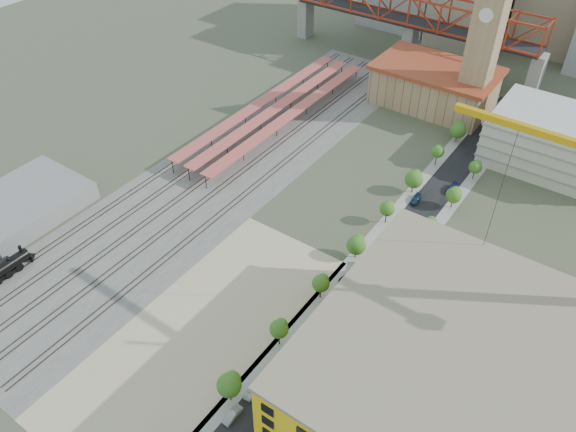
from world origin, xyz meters
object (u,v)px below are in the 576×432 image
Objects in this scene: clock_tower at (487,30)px; construction_building at (448,378)px; site_trailer_a at (276,386)px; car_0 at (254,390)px; site_trailer_b at (283,377)px; site_trailer_c at (314,339)px; site_trailer_d at (368,274)px.

construction_building is (34.00, -99.99, -19.29)m from clock_tower.
site_trailer_a is 4.14m from car_0.
car_0 is (-29.00, -16.48, -8.62)m from construction_building.
car_0 is (-3.00, -2.79, -0.60)m from site_trailer_a.
construction_building is 4.96× the size of site_trailer_a.
construction_building is 34.45m from car_0.
site_trailer_b is at bearing -156.25° from construction_building.
site_trailer_a is at bearing -85.97° from clock_tower.
clock_tower reaches higher than site_trailer_c.
site_trailer_a is (8.00, -113.68, -27.30)m from clock_tower.
site_trailer_b reaches higher than car_0.
site_trailer_b is 1.95× the size of car_0.
site_trailer_c is at bearing -85.46° from clock_tower.
construction_building is at bearing 5.46° from site_trailer_c.
site_trailer_a is 12.83m from site_trailer_c.
site_trailer_a is at bearing -152.23° from construction_building.
site_trailer_c is (8.00, -100.85, -27.31)m from clock_tower.
clock_tower is 115.05m from site_trailer_b.
clock_tower is 5.76× the size of site_trailer_d.
site_trailer_d is (0.00, 21.77, -0.15)m from site_trailer_c.
site_trailer_b is at bearing 61.40° from car_0.
site_trailer_c is at bearing -107.95° from site_trailer_d.
site_trailer_a is at bearing 45.08° from car_0.
construction_building is 34.35m from site_trailer_d.
car_0 is (-3.00, -37.38, -0.44)m from site_trailer_d.
car_0 is at bearing -87.54° from clock_tower.
construction_building is 5.60× the size of site_trailer_d.
clock_tower reaches higher than site_trailer_a.
car_0 is at bearing -97.31° from site_trailer_c.
car_0 is at bearing -112.54° from site_trailer_d.
site_trailer_b is at bearing -85.89° from clock_tower.
construction_building is at bearing 31.79° from car_0.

